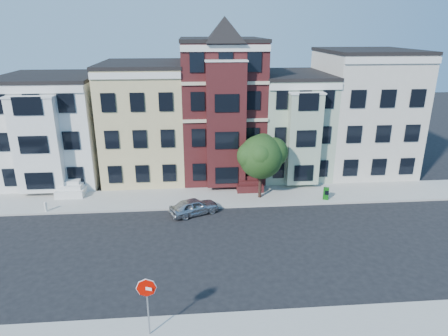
{
  "coord_description": "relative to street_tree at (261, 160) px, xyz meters",
  "views": [
    {
      "loc": [
        -2.79,
        -21.8,
        13.18
      ],
      "look_at": [
        -0.68,
        3.48,
        4.2
      ],
      "focal_mm": 32.0,
      "sensor_mm": 36.0,
      "label": 1
    }
  ],
  "objects": [
    {
      "name": "house_cream",
      "position": [
        10.93,
        6.91,
        2.16
      ],
      "size": [
        8.0,
        9.0,
        11.0
      ],
      "primitive_type": "cube",
      "color": "beige",
      "rests_on": "ground"
    },
    {
      "name": "far_sidewalk",
      "position": [
        -2.57,
        0.41,
        -3.27
      ],
      "size": [
        60.0,
        4.0,
        0.15
      ],
      "primitive_type": "cube",
      "color": "#9E9B93",
      "rests_on": "ground"
    },
    {
      "name": "ground",
      "position": [
        -2.57,
        -7.59,
        -3.34
      ],
      "size": [
        120.0,
        120.0,
        0.0
      ],
      "primitive_type": "plane",
      "color": "black"
    },
    {
      "name": "parked_car",
      "position": [
        -5.34,
        -2.39,
        -2.72
      ],
      "size": [
        3.93,
        2.79,
        1.24
      ],
      "primitive_type": "imported",
      "rotation": [
        0.0,
        0.0,
        1.98
      ],
      "color": "#A7AAB1",
      "rests_on": "ground"
    },
    {
      "name": "house_yellow",
      "position": [
        -9.57,
        6.91,
        1.66
      ],
      "size": [
        7.0,
        9.0,
        10.0
      ],
      "primitive_type": "cube",
      "color": "#CCB87F",
      "rests_on": "ground"
    },
    {
      "name": "house_white",
      "position": [
        -17.57,
        6.91,
        1.16
      ],
      "size": [
        8.0,
        9.0,
        9.0
      ],
      "primitive_type": "cube",
      "color": "white",
      "rests_on": "ground"
    },
    {
      "name": "street_tree",
      "position": [
        0.0,
        0.0,
        0.0
      ],
      "size": [
        6.87,
        6.87,
        6.38
      ],
      "primitive_type": null,
      "rotation": [
        0.0,
        0.0,
        -0.3
      ],
      "color": "#2A4E1D",
      "rests_on": "far_sidewalk"
    },
    {
      "name": "stop_sign",
      "position": [
        -7.49,
        -14.74,
        -1.55
      ],
      "size": [
        0.89,
        0.45,
        3.29
      ],
      "primitive_type": null,
      "rotation": [
        0.0,
        0.0,
        -0.37
      ],
      "color": "#C10B00",
      "rests_on": "near_sidewalk"
    },
    {
      "name": "fire_hydrant",
      "position": [
        -16.39,
        -1.29,
        -2.89
      ],
      "size": [
        0.25,
        0.25,
        0.61
      ],
      "primitive_type": "cylinder",
      "rotation": [
        0.0,
        0.0,
        0.15
      ],
      "color": "silver",
      "rests_on": "far_sidewalk"
    },
    {
      "name": "newspaper_box",
      "position": [
        5.2,
        -0.83,
        -2.71
      ],
      "size": [
        0.54,
        0.51,
        0.96
      ],
      "primitive_type": "cube",
      "rotation": [
        0.0,
        0.0,
        -0.34
      ],
      "color": "#0D5610",
      "rests_on": "far_sidewalk"
    },
    {
      "name": "house_green",
      "position": [
        3.93,
        6.91,
        1.16
      ],
      "size": [
        6.0,
        9.0,
        9.0
      ],
      "primitive_type": "cube",
      "color": "#9AAC91",
      "rests_on": "ground"
    },
    {
      "name": "house_brown",
      "position": [
        -2.57,
        6.91,
        2.66
      ],
      "size": [
        7.0,
        9.0,
        12.0
      ],
      "primitive_type": "cube",
      "color": "#401515",
      "rests_on": "ground"
    }
  ]
}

